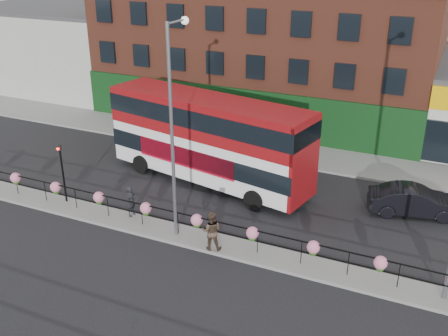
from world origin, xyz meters
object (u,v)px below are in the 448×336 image
at_px(double_decker_bus, 209,132).
at_px(lamp_column_west, 174,115).
at_px(pedestrian_b, 211,231).
at_px(car, 415,201).
at_px(pedestrian_a, 131,201).

bearing_deg(double_decker_bus, lamp_column_west, -77.79).
distance_m(pedestrian_b, lamp_column_west, 5.34).
relative_size(double_decker_bus, car, 2.62).
height_order(pedestrian_a, pedestrian_b, pedestrian_b).
xyz_separation_m(double_decker_bus, car, (11.18, 0.83, -2.31)).
bearing_deg(pedestrian_b, pedestrian_a, -31.73).
distance_m(pedestrian_a, lamp_column_west, 5.80).
distance_m(pedestrian_a, pedestrian_b, 5.09).
height_order(car, pedestrian_a, pedestrian_a).
bearing_deg(pedestrian_a, double_decker_bus, -15.00).
height_order(pedestrian_a, lamp_column_west, lamp_column_west).
xyz_separation_m(double_decker_bus, pedestrian_a, (-1.63, -5.47, -2.11)).
relative_size(car, pedestrian_b, 2.62).
bearing_deg(car, lamp_column_west, 109.73).
relative_size(pedestrian_b, lamp_column_west, 0.19).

